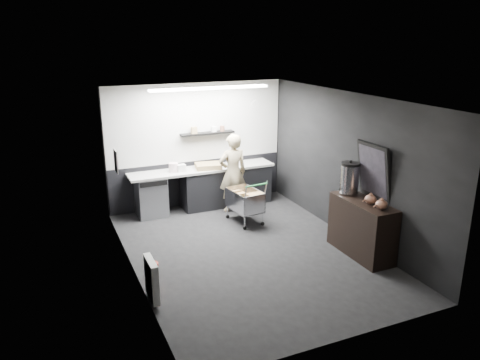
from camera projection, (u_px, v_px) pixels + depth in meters
name	position (u px, v px, depth m)	size (l,w,h in m)	color
floor	(249.00, 251.00, 8.26)	(5.50, 5.50, 0.00)	black
ceiling	(250.00, 98.00, 7.46)	(5.50, 5.50, 0.00)	white
wall_back	(197.00, 145.00, 10.27)	(5.50, 5.50, 0.00)	black
wall_front	(348.00, 242.00, 5.46)	(5.50, 5.50, 0.00)	black
wall_left	(130.00, 194.00, 7.10)	(5.50, 5.50, 0.00)	black
wall_right	(348.00, 166.00, 8.63)	(5.50, 5.50, 0.00)	black
kitchen_wall_panel	(197.00, 123.00, 10.10)	(3.95, 0.02, 1.70)	beige
dado_panel	(198.00, 182.00, 10.50)	(3.95, 0.02, 1.00)	black
floating_shelf	(207.00, 133.00, 10.15)	(1.20, 0.22, 0.04)	black
wall_clock	(255.00, 105.00, 10.54)	(0.20, 0.20, 0.03)	silver
poster	(116.00, 161.00, 8.18)	(0.02, 0.30, 0.40)	silver
poster_red_band	(116.00, 157.00, 8.16)	(0.01, 0.22, 0.10)	red
radiator	(152.00, 279.00, 6.63)	(0.10, 0.50, 0.60)	silver
ceiling_strip	(210.00, 88.00, 9.09)	(2.40, 0.20, 0.04)	white
prep_counter	(209.00, 187.00, 10.30)	(3.20, 0.61, 0.90)	black
person	(233.00, 173.00, 9.93)	(0.62, 0.41, 1.70)	beige
shopping_cart	(245.00, 202.00, 9.45)	(0.59, 0.90, 0.92)	silver
sideboard	(362.00, 220.00, 8.03)	(0.56, 1.30, 1.95)	black
fire_extinguisher	(154.00, 275.00, 6.93)	(0.16, 0.16, 0.53)	red
cardboard_box	(208.00, 166.00, 10.10)	(0.54, 0.41, 0.11)	olive
pink_tub	(174.00, 167.00, 9.84)	(0.19, 0.19, 0.19)	silver
white_container	(181.00, 168.00, 9.86)	(0.17, 0.14, 0.15)	silver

